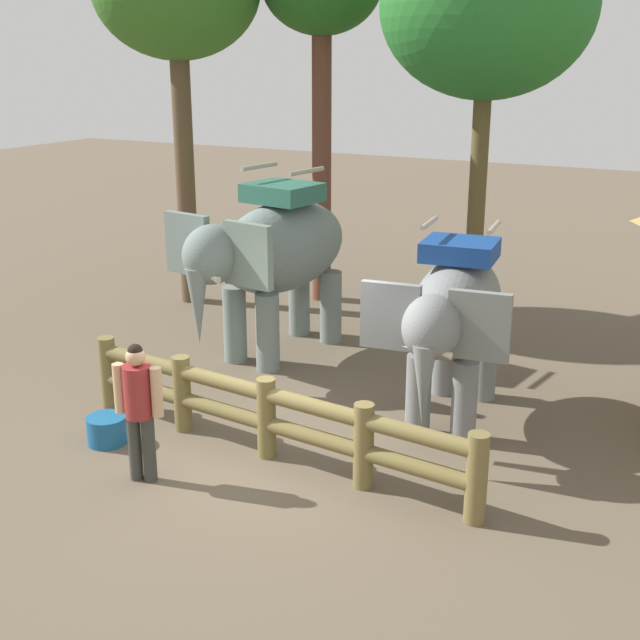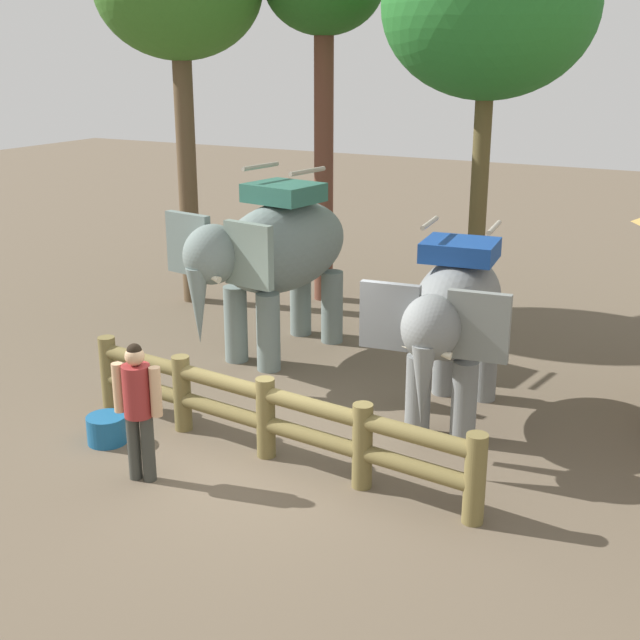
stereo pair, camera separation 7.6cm
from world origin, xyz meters
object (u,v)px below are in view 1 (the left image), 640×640
at_px(elephant_center, 454,315).
at_px(tree_back_center, 488,8).
at_px(tourist_woman_in_black, 139,403).
at_px(feed_bucket, 107,430).
at_px(log_fence, 266,412).
at_px(elephant_near_left, 274,253).

relative_size(elephant_center, tree_back_center, 0.46).
distance_m(tourist_woman_in_black, feed_bucket, 1.45).
distance_m(log_fence, elephant_near_left, 3.91).
height_order(elephant_center, feed_bucket, elephant_center).
distance_m(elephant_center, tree_back_center, 5.58).
xyz_separation_m(elephant_center, tourist_woman_in_black, (-2.68, -3.29, -0.55)).
bearing_deg(feed_bucket, tree_back_center, 66.60).
relative_size(elephant_near_left, tree_back_center, 0.52).
bearing_deg(tree_back_center, elephant_near_left, -134.83).
xyz_separation_m(tree_back_center, feed_bucket, (-2.81, -6.49, -5.38)).
xyz_separation_m(elephant_near_left, tourist_woman_in_black, (0.80, -4.48, -0.76)).
distance_m(log_fence, tourist_woman_in_black, 1.62).
xyz_separation_m(log_fence, elephant_center, (1.69, 2.07, 0.95)).
bearing_deg(tourist_woman_in_black, feed_bucket, 151.74).
height_order(tree_back_center, feed_bucket, tree_back_center).
distance_m(tourist_woman_in_black, tree_back_center, 8.59).
relative_size(tourist_woman_in_black, feed_bucket, 3.33).
height_order(log_fence, elephant_near_left, elephant_near_left).
height_order(log_fence, tourist_woman_in_black, tourist_woman_in_black).
height_order(tourist_woman_in_black, tree_back_center, tree_back_center).
xyz_separation_m(log_fence, tree_back_center, (0.76, 5.84, 4.96)).
xyz_separation_m(elephant_near_left, tree_back_center, (2.56, 2.57, 3.80)).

